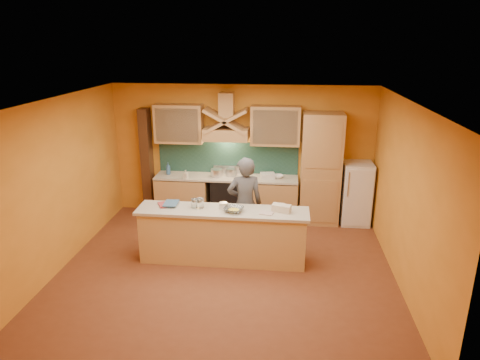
# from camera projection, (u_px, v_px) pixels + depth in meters

# --- Properties ---
(floor) EXTENTS (5.50, 5.00, 0.01)m
(floor) POSITION_uv_depth(u_px,v_px,m) (226.00, 269.00, 7.17)
(floor) COLOR brown
(floor) RESTS_ON ground
(ceiling) EXTENTS (5.50, 5.00, 0.01)m
(ceiling) POSITION_uv_depth(u_px,v_px,m) (224.00, 101.00, 6.30)
(ceiling) COLOR white
(ceiling) RESTS_ON wall_back
(wall_back) EXTENTS (5.50, 0.02, 2.80)m
(wall_back) POSITION_uv_depth(u_px,v_px,m) (242.00, 151.00, 9.10)
(wall_back) COLOR orange
(wall_back) RESTS_ON floor
(wall_front) EXTENTS (5.50, 0.02, 2.80)m
(wall_front) POSITION_uv_depth(u_px,v_px,m) (191.00, 272.00, 4.38)
(wall_front) COLOR orange
(wall_front) RESTS_ON floor
(wall_left) EXTENTS (0.02, 5.00, 2.80)m
(wall_left) POSITION_uv_depth(u_px,v_px,m) (60.00, 184.00, 7.02)
(wall_left) COLOR orange
(wall_left) RESTS_ON floor
(wall_right) EXTENTS (0.02, 5.00, 2.80)m
(wall_right) POSITION_uv_depth(u_px,v_px,m) (406.00, 197.00, 6.45)
(wall_right) COLOR orange
(wall_right) RESTS_ON floor
(base_cabinet_left) EXTENTS (1.10, 0.60, 0.86)m
(base_cabinet_left) POSITION_uv_depth(u_px,v_px,m) (183.00, 197.00, 9.25)
(base_cabinet_left) COLOR tan
(base_cabinet_left) RESTS_ON floor
(base_cabinet_right) EXTENTS (1.10, 0.60, 0.86)m
(base_cabinet_right) POSITION_uv_depth(u_px,v_px,m) (271.00, 200.00, 9.05)
(base_cabinet_right) COLOR tan
(base_cabinet_right) RESTS_ON floor
(counter_top) EXTENTS (3.00, 0.62, 0.04)m
(counter_top) POSITION_uv_depth(u_px,v_px,m) (226.00, 177.00, 9.00)
(counter_top) COLOR beige
(counter_top) RESTS_ON base_cabinet_left
(stove) EXTENTS (0.60, 0.58, 0.90)m
(stove) POSITION_uv_depth(u_px,v_px,m) (226.00, 197.00, 9.14)
(stove) COLOR black
(stove) RESTS_ON floor
(backsplash) EXTENTS (3.00, 0.03, 0.70)m
(backsplash) POSITION_uv_depth(u_px,v_px,m) (228.00, 158.00, 9.16)
(backsplash) COLOR #1B3D37
(backsplash) RESTS_ON wall_back
(range_hood) EXTENTS (0.92, 0.50, 0.24)m
(range_hood) POSITION_uv_depth(u_px,v_px,m) (226.00, 134.00, 8.76)
(range_hood) COLOR tan
(range_hood) RESTS_ON wall_back
(hood_chimney) EXTENTS (0.30, 0.30, 0.50)m
(hood_chimney) POSITION_uv_depth(u_px,v_px,m) (227.00, 105.00, 8.67)
(hood_chimney) COLOR tan
(hood_chimney) RESTS_ON wall_back
(upper_cabinet_left) EXTENTS (1.00, 0.35, 0.80)m
(upper_cabinet_left) POSITION_uv_depth(u_px,v_px,m) (179.00, 124.00, 8.88)
(upper_cabinet_left) COLOR tan
(upper_cabinet_left) RESTS_ON wall_back
(upper_cabinet_right) EXTENTS (1.00, 0.35, 0.80)m
(upper_cabinet_right) POSITION_uv_depth(u_px,v_px,m) (275.00, 126.00, 8.67)
(upper_cabinet_right) COLOR tan
(upper_cabinet_right) RESTS_ON wall_back
(pantry_column) EXTENTS (0.80, 0.60, 2.30)m
(pantry_column) POSITION_uv_depth(u_px,v_px,m) (321.00, 169.00, 8.72)
(pantry_column) COLOR tan
(pantry_column) RESTS_ON floor
(fridge) EXTENTS (0.58, 0.60, 1.30)m
(fridge) POSITION_uv_depth(u_px,v_px,m) (356.00, 193.00, 8.80)
(fridge) COLOR white
(fridge) RESTS_ON floor
(trim_column_left) EXTENTS (0.20, 0.30, 2.30)m
(trim_column_left) POSITION_uv_depth(u_px,v_px,m) (147.00, 162.00, 9.24)
(trim_column_left) COLOR #472816
(trim_column_left) RESTS_ON floor
(island_body) EXTENTS (2.80, 0.55, 0.88)m
(island_body) POSITION_uv_depth(u_px,v_px,m) (223.00, 237.00, 7.33)
(island_body) COLOR #E0B472
(island_body) RESTS_ON floor
(island_top) EXTENTS (2.90, 0.62, 0.05)m
(island_top) POSITION_uv_depth(u_px,v_px,m) (222.00, 211.00, 7.18)
(island_top) COLOR beige
(island_top) RESTS_ON island_body
(person) EXTENTS (0.71, 0.55, 1.73)m
(person) POSITION_uv_depth(u_px,v_px,m) (245.00, 204.00, 7.63)
(person) COLOR #4C4C51
(person) RESTS_ON floor
(pot_large) EXTENTS (0.31, 0.31, 0.17)m
(pot_large) POSITION_uv_depth(u_px,v_px,m) (217.00, 174.00, 8.96)
(pot_large) COLOR silver
(pot_large) RESTS_ON stove
(pot_small) EXTENTS (0.27, 0.27, 0.15)m
(pot_small) POSITION_uv_depth(u_px,v_px,m) (231.00, 173.00, 9.04)
(pot_small) COLOR #B2B2B9
(pot_small) RESTS_ON stove
(soap_bottle_a) EXTENTS (0.10, 0.10, 0.18)m
(soap_bottle_a) POSITION_uv_depth(u_px,v_px,m) (186.00, 174.00, 8.83)
(soap_bottle_a) COLOR beige
(soap_bottle_a) RESTS_ON counter_top
(soap_bottle_b) EXTENTS (0.12, 0.12, 0.26)m
(soap_bottle_b) POSITION_uv_depth(u_px,v_px,m) (168.00, 168.00, 9.10)
(soap_bottle_b) COLOR #305886
(soap_bottle_b) RESTS_ON counter_top
(bowl_back) EXTENTS (0.23, 0.23, 0.06)m
(bowl_back) POSITION_uv_depth(u_px,v_px,m) (278.00, 176.00, 8.89)
(bowl_back) COLOR white
(bowl_back) RESTS_ON counter_top
(dish_rack) EXTENTS (0.33, 0.28, 0.10)m
(dish_rack) POSITION_uv_depth(u_px,v_px,m) (268.00, 176.00, 8.88)
(dish_rack) COLOR silver
(dish_rack) RESTS_ON counter_top
(book_lower) EXTENTS (0.31, 0.34, 0.03)m
(book_lower) POSITION_uv_depth(u_px,v_px,m) (159.00, 205.00, 7.32)
(book_lower) COLOR #A2393D
(book_lower) RESTS_ON island_top
(book_upper) EXTENTS (0.25, 0.33, 0.02)m
(book_upper) POSITION_uv_depth(u_px,v_px,m) (164.00, 203.00, 7.36)
(book_upper) COLOR #3B6183
(book_upper) RESTS_ON island_top
(jar_large) EXTENTS (0.14, 0.14, 0.17)m
(jar_large) POSITION_uv_depth(u_px,v_px,m) (200.00, 203.00, 7.23)
(jar_large) COLOR white
(jar_large) RESTS_ON island_top
(jar_small) EXTENTS (0.13, 0.13, 0.15)m
(jar_small) POSITION_uv_depth(u_px,v_px,m) (195.00, 203.00, 7.24)
(jar_small) COLOR silver
(jar_small) RESTS_ON island_top
(kitchen_scale) EXTENTS (0.14, 0.14, 0.09)m
(kitchen_scale) POSITION_uv_depth(u_px,v_px,m) (223.00, 206.00, 7.19)
(kitchen_scale) COLOR white
(kitchen_scale) RESTS_ON island_top
(mixing_bowl) EXTENTS (0.39, 0.39, 0.08)m
(mixing_bowl) POSITION_uv_depth(u_px,v_px,m) (234.00, 209.00, 7.08)
(mixing_bowl) COLOR white
(mixing_bowl) RESTS_ON island_top
(cloth) EXTENTS (0.25, 0.21, 0.01)m
(cloth) POSITION_uv_depth(u_px,v_px,m) (266.00, 213.00, 7.01)
(cloth) COLOR #C7AAA4
(cloth) RESTS_ON island_top
(grocery_bag_a) EXTENTS (0.22, 0.19, 0.12)m
(grocery_bag_a) POSITION_uv_depth(u_px,v_px,m) (285.00, 209.00, 7.05)
(grocery_bag_a) COLOR beige
(grocery_bag_a) RESTS_ON island_top
(grocery_bag_b) EXTENTS (0.22, 0.19, 0.12)m
(grocery_bag_b) POSITION_uv_depth(u_px,v_px,m) (278.00, 208.00, 7.10)
(grocery_bag_b) COLOR beige
(grocery_bag_b) RESTS_ON island_top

